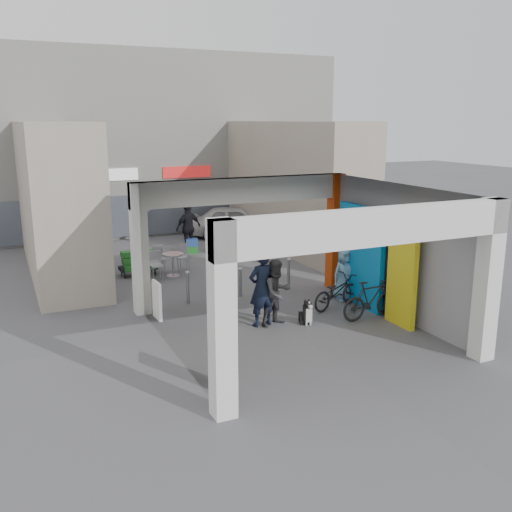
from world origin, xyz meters
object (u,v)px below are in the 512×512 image
man_crates (188,228)px  man_back_turned (277,292)px  cafe_set (167,265)px  border_collie (306,314)px  man_with_dog (262,288)px  man_elderly (344,275)px  white_van (236,221)px  produce_stand (138,266)px  bicycle_rear (371,300)px  bicycle_front (336,292)px

man_crates → man_back_turned: bearing=67.1°
cafe_set → man_crates: 3.38m
border_collie → man_with_dog: bearing=-179.3°
man_elderly → white_van: (0.65, 9.63, -0.05)m
man_with_dog → man_back_turned: 0.41m
produce_stand → bicycle_rear: bicycle_rear is taller
cafe_set → man_with_dog: man_with_dog is taller
produce_stand → man_with_dog: (1.73, -6.05, 0.66)m
bicycle_front → white_van: bearing=-24.3°
man_with_dog → white_van: bearing=-116.8°
cafe_set → man_with_dog: size_ratio=0.77×
produce_stand → man_back_turned: man_back_turned is taller
produce_stand → man_crates: 3.69m
man_back_turned → man_crates: man_crates is taller
cafe_set → bicycle_front: 6.25m
bicycle_front → produce_stand: bearing=19.2°
man_back_turned → bicycle_front: bearing=-0.8°
man_crates → bicycle_front: (1.59, -8.19, -0.51)m
produce_stand → white_van: white_van is taller
bicycle_front → bicycle_rear: size_ratio=1.01×
man_back_turned → man_elderly: (2.66, 1.02, -0.09)m
man_with_dog → man_crates: bearing=-103.3°
man_elderly → cafe_set: bearing=128.1°
man_back_turned → man_elderly: size_ratio=1.13×
produce_stand → man_elderly: bearing=-37.5°
bicycle_front → white_van: size_ratio=0.42×
man_elderly → bicycle_rear: (-0.25, -1.65, -0.23)m
man_elderly → man_crates: man_crates is taller
cafe_set → man_elderly: 6.18m
border_collie → man_with_dog: man_with_dog is taller
man_with_dog → man_elderly: bearing=-170.5°
produce_stand → man_crates: man_crates is taller
cafe_set → man_back_turned: man_back_turned is taller
cafe_set → produce_stand: bearing=161.3°
cafe_set → man_crates: bearing=59.6°
border_collie → man_elderly: (1.97, 1.31, 0.48)m
border_collie → white_van: size_ratio=0.17×
cafe_set → man_crates: man_crates is taller
man_with_dog → bicycle_rear: 2.92m
border_collie → bicycle_front: (1.38, 0.79, 0.18)m
produce_stand → border_collie: (2.80, -6.43, -0.05)m
man_elderly → border_collie: bearing=-147.0°
cafe_set → border_collie: size_ratio=2.22×
bicycle_front → border_collie: bearing=102.4°
cafe_set → man_elderly: (3.85, -4.81, 0.43)m
border_collie → man_with_dog: size_ratio=0.35×
man_elderly → white_van: size_ratio=0.37×
man_crates → white_van: bearing=-164.9°
bicycle_front → man_with_dog: bearing=82.2°
man_elderly → bicycle_front: size_ratio=0.87×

